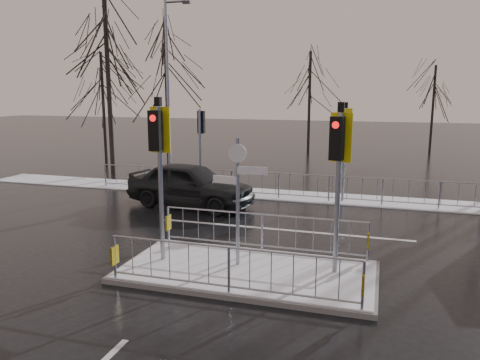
# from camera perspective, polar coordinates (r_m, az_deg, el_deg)

# --- Properties ---
(ground) EXTENTS (120.00, 120.00, 0.00)m
(ground) POSITION_cam_1_polar(r_m,az_deg,el_deg) (11.33, 0.89, -11.42)
(ground) COLOR black
(ground) RESTS_ON ground
(snow_verge) EXTENTS (30.00, 2.00, 0.04)m
(snow_verge) POSITION_cam_1_polar(r_m,az_deg,el_deg) (19.38, 7.99, -2.03)
(snow_verge) COLOR white
(snow_verge) RESTS_ON ground
(lane_markings) EXTENTS (8.00, 11.38, 0.01)m
(lane_markings) POSITION_cam_1_polar(r_m,az_deg,el_deg) (11.04, 0.40, -12.03)
(lane_markings) COLOR silver
(lane_markings) RESTS_ON ground
(traffic_island) EXTENTS (6.00, 3.04, 4.15)m
(traffic_island) POSITION_cam_1_polar(r_m,az_deg,el_deg) (11.20, 0.86, -9.54)
(traffic_island) COLOR slate
(traffic_island) RESTS_ON ground
(far_kerb_fixtures) EXTENTS (18.00, 0.65, 3.83)m
(far_kerb_fixtures) POSITION_cam_1_polar(r_m,az_deg,el_deg) (18.65, 8.71, 0.57)
(far_kerb_fixtures) COLOR gray
(far_kerb_fixtures) RESTS_ON ground
(car_far_lane) EXTENTS (5.13, 2.70, 1.66)m
(car_far_lane) POSITION_cam_1_polar(r_m,az_deg,el_deg) (17.65, -6.07, -0.55)
(car_far_lane) COLOR black
(car_far_lane) RESTS_ON ground
(tree_near_a) EXTENTS (4.75, 4.75, 8.97)m
(tree_near_a) POSITION_cam_1_polar(r_m,az_deg,el_deg) (25.05, -15.90, 14.57)
(tree_near_a) COLOR black
(tree_near_a) RESTS_ON ground
(tree_near_b) EXTENTS (4.00, 4.00, 7.55)m
(tree_near_b) POSITION_cam_1_polar(r_m,az_deg,el_deg) (25.09, -8.96, 12.62)
(tree_near_b) COLOR black
(tree_near_b) RESTS_ON ground
(tree_near_c) EXTENTS (3.50, 3.50, 6.61)m
(tree_near_c) POSITION_cam_1_polar(r_m,az_deg,el_deg) (28.17, -16.42, 10.80)
(tree_near_c) COLOR black
(tree_near_c) RESTS_ON ground
(tree_far_a) EXTENTS (3.75, 3.75, 7.08)m
(tree_far_a) POSITION_cam_1_polar(r_m,az_deg,el_deg) (32.46, 8.51, 11.62)
(tree_far_a) COLOR black
(tree_far_a) RESTS_ON ground
(tree_far_b) EXTENTS (3.25, 3.25, 6.14)m
(tree_far_b) POSITION_cam_1_polar(r_m,az_deg,el_deg) (34.22, 22.57, 9.80)
(tree_far_b) COLOR black
(tree_far_b) RESTS_ON ground
(street_lamp_left) EXTENTS (1.25, 0.18, 8.20)m
(street_lamp_left) POSITION_cam_1_polar(r_m,az_deg,el_deg) (21.69, -8.62, 11.21)
(street_lamp_left) COLOR gray
(street_lamp_left) RESTS_ON ground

